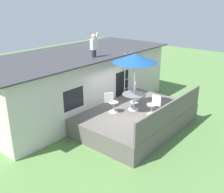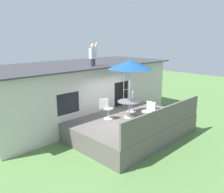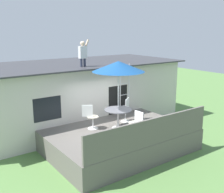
{
  "view_description": "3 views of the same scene",
  "coord_description": "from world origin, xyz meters",
  "px_view_note": "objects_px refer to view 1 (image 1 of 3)",
  "views": [
    {
      "loc": [
        -9.0,
        -6.3,
        5.57
      ],
      "look_at": [
        -0.35,
        0.95,
        1.32
      ],
      "focal_mm": 42.84,
      "sensor_mm": 36.0,
      "label": 1
    },
    {
      "loc": [
        -7.45,
        -6.43,
        4.21
      ],
      "look_at": [
        -0.31,
        0.75,
        1.7
      ],
      "focal_mm": 37.49,
      "sensor_mm": 36.0,
      "label": 2
    },
    {
      "loc": [
        -5.91,
        -7.91,
        4.43
      ],
      "look_at": [
        0.23,
        0.66,
        1.89
      ],
      "focal_mm": 44.62,
      "sensor_mm": 36.0,
      "label": 3
    }
  ],
  "objects_px": {
    "patio_chair_left": "(112,103)",
    "patio_chair_near": "(153,105)",
    "patio_table": "(134,97)",
    "patio_chair_right": "(135,93)",
    "person_figure": "(94,44)",
    "step_ladder": "(128,74)",
    "patio_umbrella": "(135,58)"
  },
  "relations": [
    {
      "from": "patio_chair_left",
      "to": "patio_chair_near",
      "type": "xyz_separation_m",
      "value": [
        0.9,
        -1.55,
        0.0
      ]
    },
    {
      "from": "step_ladder",
      "to": "person_figure",
      "type": "relative_size",
      "value": 1.98
    },
    {
      "from": "patio_table",
      "to": "patio_chair_near",
      "type": "distance_m",
      "value": 0.99
    },
    {
      "from": "patio_table",
      "to": "patio_chair_right",
      "type": "height_order",
      "value": "patio_chair_right"
    },
    {
      "from": "step_ladder",
      "to": "patio_chair_right",
      "type": "height_order",
      "value": "step_ladder"
    },
    {
      "from": "patio_chair_near",
      "to": "patio_chair_left",
      "type": "bearing_deg",
      "value": 27.13
    },
    {
      "from": "patio_chair_near",
      "to": "person_figure",
      "type": "bearing_deg",
      "value": 1.7
    },
    {
      "from": "patio_umbrella",
      "to": "patio_chair_near",
      "type": "bearing_deg",
      "value": -86.83
    },
    {
      "from": "person_figure",
      "to": "patio_chair_left",
      "type": "height_order",
      "value": "person_figure"
    },
    {
      "from": "patio_chair_left",
      "to": "patio_chair_right",
      "type": "distance_m",
      "value": 1.63
    },
    {
      "from": "patio_table",
      "to": "patio_chair_near",
      "type": "bearing_deg",
      "value": -86.83
    },
    {
      "from": "person_figure",
      "to": "patio_chair_left",
      "type": "distance_m",
      "value": 2.86
    },
    {
      "from": "person_figure",
      "to": "step_ladder",
      "type": "bearing_deg",
      "value": -25.21
    },
    {
      "from": "patio_umbrella",
      "to": "patio_chair_left",
      "type": "distance_m",
      "value": 2.15
    },
    {
      "from": "person_figure",
      "to": "patio_chair_right",
      "type": "relative_size",
      "value": 1.21
    },
    {
      "from": "patio_chair_left",
      "to": "person_figure",
      "type": "bearing_deg",
      "value": 101.78
    },
    {
      "from": "patio_chair_left",
      "to": "patio_chair_near",
      "type": "relative_size",
      "value": 1.0
    },
    {
      "from": "patio_chair_near",
      "to": "patio_umbrella",
      "type": "bearing_deg",
      "value": 0.0
    },
    {
      "from": "patio_chair_right",
      "to": "patio_umbrella",
      "type": "bearing_deg",
      "value": -0.0
    },
    {
      "from": "patio_chair_right",
      "to": "patio_table",
      "type": "bearing_deg",
      "value": -0.0
    },
    {
      "from": "person_figure",
      "to": "patio_chair_near",
      "type": "distance_m",
      "value": 3.89
    },
    {
      "from": "patio_table",
      "to": "person_figure",
      "type": "xyz_separation_m",
      "value": [
        -0.21,
        2.16,
        2.15
      ]
    },
    {
      "from": "patio_table",
      "to": "patio_umbrella",
      "type": "xyz_separation_m",
      "value": [
        -0.0,
        0.0,
        1.76
      ]
    },
    {
      "from": "patio_chair_left",
      "to": "step_ladder",
      "type": "bearing_deg",
      "value": 54.0
    },
    {
      "from": "patio_table",
      "to": "patio_umbrella",
      "type": "distance_m",
      "value": 1.76
    },
    {
      "from": "patio_umbrella",
      "to": "person_figure",
      "type": "relative_size",
      "value": 2.29
    },
    {
      "from": "step_ladder",
      "to": "patio_chair_near",
      "type": "height_order",
      "value": "step_ladder"
    },
    {
      "from": "patio_umbrella",
      "to": "patio_chair_near",
      "type": "relative_size",
      "value": 2.76
    },
    {
      "from": "patio_umbrella",
      "to": "step_ladder",
      "type": "relative_size",
      "value": 1.15
    },
    {
      "from": "patio_table",
      "to": "patio_chair_right",
      "type": "relative_size",
      "value": 1.13
    },
    {
      "from": "person_figure",
      "to": "patio_umbrella",
      "type": "bearing_deg",
      "value": -84.35
    },
    {
      "from": "patio_table",
      "to": "patio_umbrella",
      "type": "height_order",
      "value": "patio_umbrella"
    }
  ]
}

